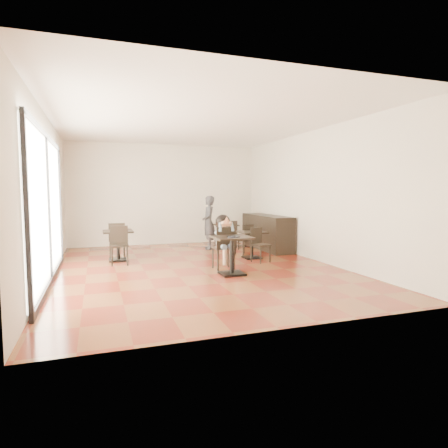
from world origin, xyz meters
name	(u,v)px	position (x,y,z in m)	size (l,w,h in m)	color
floor	(197,267)	(0.00, 0.00, 0.00)	(6.00, 8.00, 0.01)	brown
ceiling	(197,122)	(0.00, 0.00, 3.20)	(6.00, 8.00, 0.01)	white
wall_back	(165,195)	(0.00, 4.00, 1.60)	(6.00, 0.01, 3.20)	beige
wall_front	(282,200)	(0.00, -4.00, 1.60)	(6.00, 0.01, 3.20)	beige
wall_left	(48,197)	(-3.00, 0.00, 1.60)	(0.01, 8.00, 3.20)	beige
wall_right	(315,195)	(3.00, 0.00, 1.60)	(0.01, 8.00, 3.20)	beige
storefront_window	(47,208)	(-2.97, -0.50, 1.40)	(0.04, 4.50, 2.60)	white
child_table	(232,256)	(0.49, -0.93, 0.39)	(0.74, 0.74, 0.79)	black
child_chair	(223,248)	(0.49, -0.38, 0.47)	(0.43, 0.43, 0.95)	black
child	(223,242)	(0.49, -0.38, 0.60)	(0.43, 0.60, 1.19)	slate
plate	(234,237)	(0.49, -1.03, 0.80)	(0.27, 0.27, 0.02)	black
pizza_slice	(226,223)	(0.49, -0.57, 1.03)	(0.28, 0.21, 0.06)	#EAC582
adult_patron	(209,223)	(1.00, 2.51, 0.79)	(0.57, 0.38, 1.57)	#35353A
cafe_table_mid	(252,245)	(1.61, 0.68, 0.34)	(0.65, 0.65, 0.69)	black
cafe_table_left	(118,246)	(-1.63, 1.43, 0.37)	(0.70, 0.70, 0.74)	black
cafe_table_back	(226,235)	(1.65, 2.81, 0.34)	(0.65, 0.65, 0.69)	black
chair_mid_a	(244,240)	(1.61, 1.23, 0.41)	(0.37, 0.37, 0.83)	black
chair_mid_b	(261,245)	(1.61, 0.13, 0.41)	(0.37, 0.37, 0.83)	black
chair_left_a	(117,240)	(-1.63, 1.98, 0.45)	(0.40, 0.40, 0.90)	black
chair_left_b	(119,246)	(-1.63, 0.88, 0.45)	(0.40, 0.40, 0.90)	black
chair_back_a	(221,231)	(1.65, 3.36, 0.41)	(0.37, 0.37, 0.83)	black
chair_back_b	(232,235)	(1.65, 2.26, 0.41)	(0.37, 0.37, 0.83)	black
service_counter	(267,232)	(2.65, 2.00, 0.50)	(0.60, 2.40, 1.00)	black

